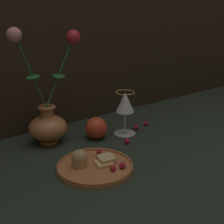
{
  "coord_description": "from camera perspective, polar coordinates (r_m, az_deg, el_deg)",
  "views": [
    {
      "loc": [
        -0.58,
        -0.76,
        0.44
      ],
      "look_at": [
        0.01,
        0.05,
        0.1
      ],
      "focal_mm": 50.0,
      "sensor_mm": 36.0,
      "label": 1
    }
  ],
  "objects": [
    {
      "name": "wine_glass",
      "position": [
        1.1,
        2.4,
        1.38
      ],
      "size": [
        0.08,
        0.08,
        0.16
      ],
      "color": "silver",
      "rests_on": "ground_plane"
    },
    {
      "name": "ground_plane",
      "position": [
        1.05,
        0.9,
        -5.95
      ],
      "size": [
        2.4,
        2.4,
        0.0
      ],
      "primitive_type": "plane",
      "color": "#232D23",
      "rests_on": "ground"
    },
    {
      "name": "berry_near_plate",
      "position": [
        1.05,
        2.77,
        -5.36
      ],
      "size": [
        0.02,
        0.02,
        0.02
      ],
      "primitive_type": "sphere",
      "color": "#AD192D",
      "rests_on": "ground_plane"
    },
    {
      "name": "berry_front_center",
      "position": [
        1.17,
        4.37,
        -2.83
      ],
      "size": [
        0.02,
        0.02,
        0.02
      ],
      "primitive_type": "sphere",
      "color": "#AD192D",
      "rests_on": "ground_plane"
    },
    {
      "name": "plate_with_pastries",
      "position": [
        0.9,
        -3.4,
        -9.63
      ],
      "size": [
        0.22,
        0.22,
        0.06
      ],
      "color": "#B77042",
      "rests_on": "ground_plane"
    },
    {
      "name": "apple_beside_vase",
      "position": [
        1.09,
        -2.9,
        -2.93
      ],
      "size": [
        0.08,
        0.08,
        0.09
      ],
      "color": "#D14223",
      "rests_on": "ground_plane"
    },
    {
      "name": "berry_by_glass_stem",
      "position": [
        1.22,
        6.23,
        -2.09
      ],
      "size": [
        0.02,
        0.02,
        0.02
      ],
      "primitive_type": "sphere",
      "color": "#AD192D",
      "rests_on": "ground_plane"
    },
    {
      "name": "vase",
      "position": [
        1.06,
        -11.63,
        -0.89
      ],
      "size": [
        0.24,
        0.13,
        0.38
      ],
      "color": "#B77042",
      "rests_on": "ground_plane"
    }
  ]
}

